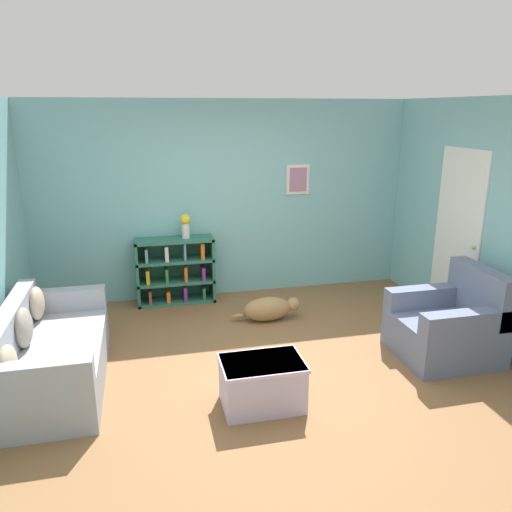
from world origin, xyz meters
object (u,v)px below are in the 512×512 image
(coffee_table, at_px, (262,382))
(dog, at_px, (269,309))
(bookshelf, at_px, (176,271))
(vase, at_px, (185,225))
(recliner_chair, at_px, (450,326))
(couch, at_px, (48,355))

(coffee_table, height_order, dog, coffee_table)
(bookshelf, distance_m, vase, 0.63)
(recliner_chair, height_order, dog, recliner_chair)
(dog, bearing_deg, recliner_chair, -38.93)
(bookshelf, height_order, dog, bookshelf)
(bookshelf, height_order, coffee_table, bookshelf)
(couch, bearing_deg, dog, 22.12)
(vase, bearing_deg, bookshelf, 172.10)
(coffee_table, distance_m, vase, 2.77)
(recliner_chair, relative_size, coffee_table, 1.34)
(recliner_chair, bearing_deg, vase, 139.00)
(couch, height_order, dog, couch)
(couch, height_order, recliner_chair, recliner_chair)
(bookshelf, distance_m, recliner_chair, 3.41)
(recliner_chair, bearing_deg, coffee_table, -167.48)
(dog, bearing_deg, couch, -157.88)
(couch, xyz_separation_m, dog, (2.35, 0.96, -0.15))
(recliner_chair, relative_size, dog, 1.10)
(coffee_table, bearing_deg, vase, 98.14)
(couch, distance_m, dog, 2.54)
(recliner_chair, relative_size, vase, 3.02)
(recliner_chair, bearing_deg, bookshelf, 140.41)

